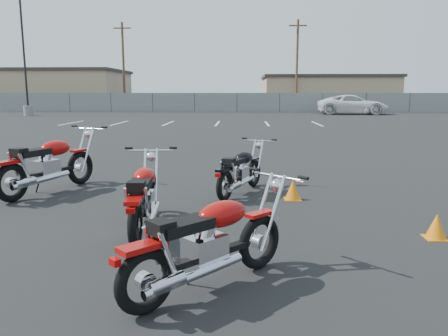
{
  "coord_description": "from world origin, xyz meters",
  "views": [
    {
      "loc": [
        0.49,
        -6.49,
        1.89
      ],
      "look_at": [
        0.2,
        0.6,
        0.65
      ],
      "focal_mm": 35.0,
      "sensor_mm": 36.0,
      "label": 1
    }
  ],
  "objects_px": {
    "motorcycle_third_red": "(144,197)",
    "motorcycle_rear_red": "(209,243)",
    "white_van": "(353,99)",
    "motorcycle_front_red": "(48,164)",
    "motorcycle_second_black": "(241,171)"
  },
  "relations": [
    {
      "from": "motorcycle_third_red",
      "to": "motorcycle_rear_red",
      "type": "distance_m",
      "value": 2.07
    },
    {
      "from": "motorcycle_third_red",
      "to": "white_van",
      "type": "distance_m",
      "value": 34.11
    },
    {
      "from": "motorcycle_front_red",
      "to": "motorcycle_third_red",
      "type": "bearing_deg",
      "value": -43.57
    },
    {
      "from": "motorcycle_front_red",
      "to": "white_van",
      "type": "height_order",
      "value": "white_van"
    },
    {
      "from": "motorcycle_second_black",
      "to": "motorcycle_front_red",
      "type": "bearing_deg",
      "value": -179.12
    },
    {
      "from": "motorcycle_second_black",
      "to": "motorcycle_third_red",
      "type": "xyz_separation_m",
      "value": [
        -1.32,
        -2.25,
        0.03
      ]
    },
    {
      "from": "motorcycle_third_red",
      "to": "motorcycle_second_black",
      "type": "bearing_deg",
      "value": 59.63
    },
    {
      "from": "motorcycle_front_red",
      "to": "motorcycle_second_black",
      "type": "relative_size",
      "value": 1.25
    },
    {
      "from": "motorcycle_third_red",
      "to": "white_van",
      "type": "relative_size",
      "value": 0.31
    },
    {
      "from": "motorcycle_third_red",
      "to": "motorcycle_rear_red",
      "type": "bearing_deg",
      "value": -60.17
    },
    {
      "from": "motorcycle_rear_red",
      "to": "white_van",
      "type": "distance_m",
      "value": 35.52
    },
    {
      "from": "motorcycle_rear_red",
      "to": "motorcycle_third_red",
      "type": "bearing_deg",
      "value": 119.83
    },
    {
      "from": "motorcycle_second_black",
      "to": "motorcycle_rear_red",
      "type": "distance_m",
      "value": 4.06
    },
    {
      "from": "motorcycle_front_red",
      "to": "motorcycle_rear_red",
      "type": "xyz_separation_m",
      "value": [
        3.34,
        -4.0,
        -0.07
      ]
    },
    {
      "from": "motorcycle_second_black",
      "to": "motorcycle_third_red",
      "type": "relative_size",
      "value": 0.9
    }
  ]
}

